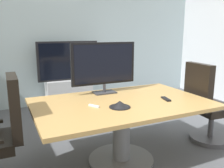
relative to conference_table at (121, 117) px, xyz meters
The scene contains 8 objects.
wall_back_glass_partition 2.83m from the conference_table, 87.28° to the left, with size 6.18×0.10×2.86m, color #9EB2B7.
conference_table is the anchor object (origin of this frame).
office_chair_right 1.28m from the conference_table, ahead, with size 0.61×0.59×1.09m.
tv_monitor 0.69m from the conference_table, 92.89° to the left, with size 0.84×0.18×0.64m.
wall_display_unit 2.33m from the conference_table, 89.42° to the left, with size 1.20×0.36×1.31m.
conference_phone 0.30m from the conference_table, 122.31° to the right, with size 0.22×0.22×0.07m.
remote_control 0.55m from the conference_table, 17.28° to the right, with size 0.05×0.17×0.02m, color black.
whiteboard_marker 0.40m from the conference_table, behind, with size 0.13×0.02×0.02m, color silver.
Camera 1 is at (-1.31, -2.00, 1.48)m, focal length 38.16 mm.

